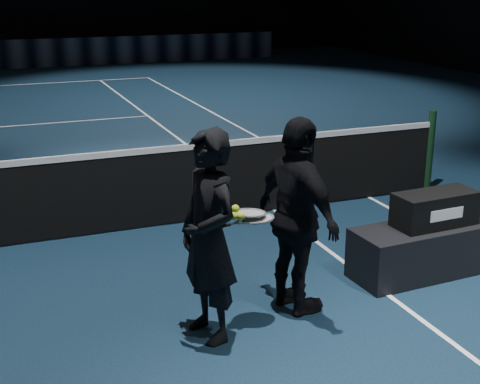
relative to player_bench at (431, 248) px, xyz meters
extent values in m
cylinder|color=black|center=(1.61, 2.22, 0.30)|extent=(0.10, 0.10, 1.10)
cube|color=black|center=(0.00, 0.00, 0.00)|extent=(1.67, 0.63, 0.49)
cube|color=black|center=(0.00, 0.00, 0.41)|extent=(0.84, 0.39, 0.33)
cube|color=white|center=(0.00, -0.18, 0.41)|extent=(0.38, 0.02, 0.11)
imported|color=black|center=(-2.42, -0.37, 0.61)|extent=(0.55, 0.70, 1.71)
imported|color=black|center=(-1.59, -0.22, 0.61)|extent=(0.60, 1.06, 1.71)
camera|label=1|loc=(-3.98, -4.94, 2.53)|focal=50.00mm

